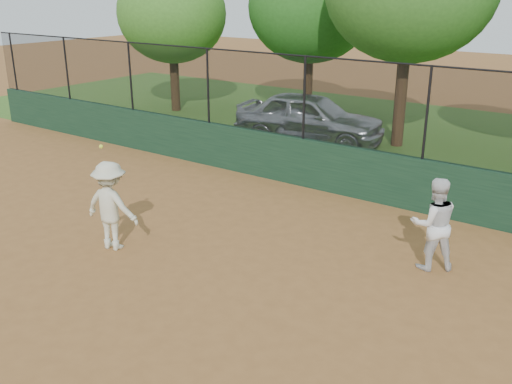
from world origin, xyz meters
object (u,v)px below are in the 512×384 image
Objects in this scene: tree_1 at (310,7)px; parked_car at (309,118)px; player_main at (111,206)px; player_second at (434,224)px; tree_0 at (172,14)px.

parked_car is at bearing -58.38° from tree_1.
tree_1 reaches higher than player_main.
player_main is (-5.18, -2.70, 0.02)m from player_second.
parked_car is at bearing -82.07° from player_second.
tree_0 is at bearing -155.71° from tree_1.
player_main reaches higher than parked_car.
parked_car is 0.84× the size of tree_0.
tree_0 is 5.30m from tree_1.
player_second is at bearing 27.51° from player_main.
parked_car is 7.64m from tree_0.
player_main is 0.35× the size of tree_1.
player_second reaches higher than parked_car.
tree_1 is at bearing 103.99° from player_main.
player_second is at bearing -29.66° from tree_0.
player_second is 13.07m from tree_1.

